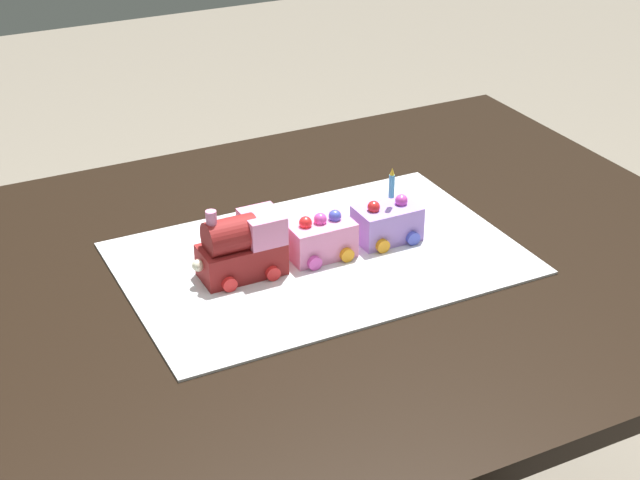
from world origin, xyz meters
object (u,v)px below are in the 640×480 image
cake_locomotive (242,247)px  cake_car_hopper_bubblegum (320,238)px  cake_car_flatbed_lavender (387,223)px  dining_table (298,327)px  birthday_candle (392,183)px

cake_locomotive → cake_car_hopper_bubblegum: size_ratio=1.40×
cake_car_flatbed_lavender → cake_car_hopper_bubblegum: bearing=180.0°
cake_car_flatbed_lavender → dining_table: bearing=-174.5°
cake_car_flatbed_lavender → birthday_candle: birthday_candle is taller
cake_locomotive → dining_table: bearing=-10.8°
birthday_candle → cake_car_flatbed_lavender: bearing=180.0°
cake_car_hopper_bubblegum → cake_car_flatbed_lavender: size_ratio=1.00×
dining_table → birthday_candle: (0.17, 0.02, 0.21)m
dining_table → cake_locomotive: cake_locomotive is taller
cake_locomotive → cake_car_hopper_bubblegum: (0.13, 0.00, -0.02)m
cake_car_hopper_bubblegum → cake_car_flatbed_lavender: (0.12, 0.00, -0.00)m
cake_car_hopper_bubblegum → birthday_candle: birthday_candle is taller
birthday_candle → cake_locomotive: bearing=180.0°
cake_locomotive → birthday_candle: size_ratio=2.77×
dining_table → birthday_candle: birthday_candle is taller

